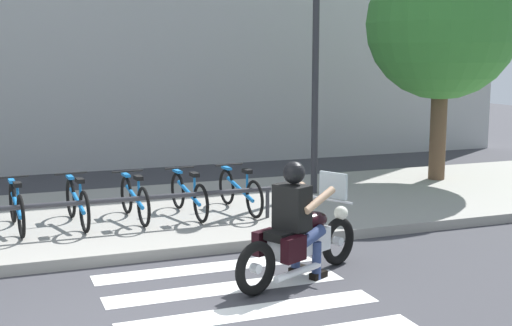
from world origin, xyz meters
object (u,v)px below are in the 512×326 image
(rider, at_px, (296,213))
(street_lamp, at_px, (315,65))
(bicycle_5, at_px, (189,195))
(bike_rack, at_px, (82,204))
(bicycle_6, at_px, (240,191))
(bicycle_2, at_px, (17,207))
(bicycle_3, at_px, (77,203))
(motorcycle, at_px, (301,242))
(bicycle_4, at_px, (135,199))
(tree_near_rack, at_px, (442,24))

(rider, bearing_deg, street_lamp, 61.62)
(bicycle_5, relative_size, bike_rack, 0.29)
(bicycle_6, relative_size, bike_rack, 0.30)
(bicycle_6, bearing_deg, bicycle_2, -179.99)
(bicycle_3, bearing_deg, motorcycle, -53.52)
(bicycle_2, xyz_separation_m, bicycle_3, (0.84, 0.00, 0.00))
(motorcycle, bearing_deg, bicycle_5, 100.05)
(bicycle_4, xyz_separation_m, bike_rack, (-0.84, -0.55, 0.09))
(bicycle_3, bearing_deg, bicycle_5, 0.02)
(bicycle_2, bearing_deg, rider, -45.40)
(bicycle_6, relative_size, street_lamp, 0.42)
(rider, relative_size, bicycle_4, 0.93)
(bicycle_5, xyz_separation_m, bicycle_6, (0.84, 0.00, 0.00))
(bicycle_6, bearing_deg, bicycle_3, -179.98)
(rider, distance_m, bike_rack, 3.28)
(rider, distance_m, bicycle_2, 4.27)
(motorcycle, relative_size, bicycle_5, 1.20)
(motorcycle, xyz_separation_m, bicycle_2, (-3.06, 3.00, 0.04))
(bike_rack, bearing_deg, motorcycle, -47.78)
(bicycle_4, distance_m, tree_near_rack, 7.02)
(bicycle_4, bearing_deg, bicycle_3, -180.00)
(bike_rack, bearing_deg, bicycle_4, 33.38)
(motorcycle, bearing_deg, bicycle_6, 84.08)
(motorcycle, bearing_deg, bicycle_2, 135.59)
(bicycle_3, distance_m, bicycle_4, 0.84)
(bicycle_4, bearing_deg, bicycle_5, 0.03)
(bicycle_5, relative_size, bicycle_6, 0.97)
(motorcycle, height_order, rider, rider)
(bike_rack, bearing_deg, rider, -49.09)
(bicycle_4, xyz_separation_m, tree_near_rack, (6.34, 1.31, 2.72))
(motorcycle, relative_size, bike_rack, 0.35)
(motorcycle, relative_size, tree_near_rack, 0.42)
(bike_rack, height_order, street_lamp, street_lamp)
(bicycle_3, relative_size, street_lamp, 0.40)
(bicycle_3, distance_m, bicycle_5, 1.68)
(bicycle_6, xyz_separation_m, tree_near_rack, (4.66, 1.31, 2.72))
(motorcycle, distance_m, tree_near_rack, 7.13)
(bicycle_6, relative_size, tree_near_rack, 0.36)
(bicycle_6, xyz_separation_m, street_lamp, (1.74, 0.91, 1.96))
(motorcycle, height_order, bicycle_2, motorcycle)
(bicycle_6, height_order, tree_near_rack, tree_near_rack)
(rider, distance_m, bicycle_5, 3.08)
(rider, bearing_deg, bicycle_5, 98.62)
(bicycle_5, distance_m, street_lamp, 3.37)
(motorcycle, relative_size, rider, 1.38)
(rider, distance_m, tree_near_rack, 7.07)
(bicycle_3, xyz_separation_m, bicycle_6, (2.53, 0.00, -0.01))
(motorcycle, distance_m, bike_rack, 3.30)
(bicycle_3, bearing_deg, bicycle_4, 0.00)
(motorcycle, xyz_separation_m, bicycle_6, (0.31, 3.00, 0.03))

